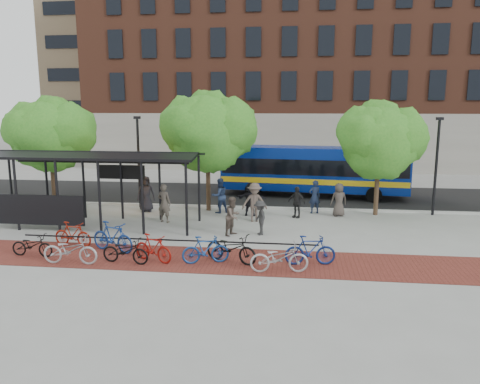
# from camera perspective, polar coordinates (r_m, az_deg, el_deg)

# --- Properties ---
(ground) EXTENTS (160.00, 160.00, 0.00)m
(ground) POSITION_cam_1_polar(r_m,az_deg,el_deg) (22.39, 2.15, -4.29)
(ground) COLOR #9E9E99
(ground) RESTS_ON ground
(asphalt_street) EXTENTS (160.00, 8.00, 0.01)m
(asphalt_street) POSITION_cam_1_polar(r_m,az_deg,el_deg) (30.17, 3.42, -0.39)
(asphalt_street) COLOR black
(asphalt_street) RESTS_ON ground
(curb) EXTENTS (160.00, 0.25, 0.12)m
(curb) POSITION_cam_1_polar(r_m,az_deg,el_deg) (26.25, 2.88, -1.93)
(curb) COLOR #B7B7B2
(curb) RESTS_ON ground
(brick_strip) EXTENTS (24.00, 3.00, 0.01)m
(brick_strip) POSITION_cam_1_polar(r_m,az_deg,el_deg) (17.94, -5.65, -8.15)
(brick_strip) COLOR maroon
(brick_strip) RESTS_ON ground
(bike_rack_rail) EXTENTS (12.00, 0.05, 0.95)m
(bike_rack_rail) POSITION_cam_1_polar(r_m,az_deg,el_deg) (19.07, -8.90, -7.09)
(bike_rack_rail) COLOR black
(bike_rack_rail) RESTS_ON ground
(building_brick) EXTENTS (55.00, 14.00, 20.00)m
(building_brick) POSITION_cam_1_polar(r_m,az_deg,el_deg) (48.46, 17.28, 15.18)
(building_brick) COLOR brown
(building_brick) RESTS_ON ground
(building_tower) EXTENTS (22.00, 22.00, 30.00)m
(building_tower) POSITION_cam_1_polar(r_m,az_deg,el_deg) (64.74, -9.61, 18.68)
(building_tower) COLOR #7A664C
(building_tower) RESTS_ON ground
(bus_shelter) EXTENTS (10.60, 3.07, 3.60)m
(bus_shelter) POSITION_cam_1_polar(r_m,az_deg,el_deg) (23.46, -18.15, 3.33)
(bus_shelter) COLOR black
(bus_shelter) RESTS_ON ground
(tree_a) EXTENTS (4.90, 4.00, 6.18)m
(tree_a) POSITION_cam_1_polar(r_m,az_deg,el_deg) (28.46, -21.99, 6.79)
(tree_a) COLOR #382619
(tree_a) RESTS_ON ground
(tree_b) EXTENTS (5.15, 4.20, 6.47)m
(tree_b) POSITION_cam_1_polar(r_m,az_deg,el_deg) (25.38, -3.74, 7.66)
(tree_b) COLOR #382619
(tree_b) RESTS_ON ground
(tree_c) EXTENTS (4.66, 3.80, 5.92)m
(tree_c) POSITION_cam_1_polar(r_m,az_deg,el_deg) (25.34, 16.81, 6.31)
(tree_c) COLOR #382619
(tree_c) RESTS_ON ground
(lamp_post_left) EXTENTS (0.35, 0.20, 5.12)m
(lamp_post_left) POSITION_cam_1_polar(r_m,az_deg,el_deg) (26.82, -12.25, 3.93)
(lamp_post_left) COLOR black
(lamp_post_left) RESTS_ON ground
(lamp_post_right) EXTENTS (0.35, 0.20, 5.12)m
(lamp_post_right) POSITION_cam_1_polar(r_m,az_deg,el_deg) (26.36, 22.82, 3.23)
(lamp_post_right) COLOR black
(lamp_post_right) RESTS_ON ground
(bus) EXTENTS (11.74, 3.69, 3.12)m
(bus) POSITION_cam_1_polar(r_m,az_deg,el_deg) (29.99, 8.95, 2.89)
(bus) COLOR navy
(bus) RESTS_ON ground
(bike_0) EXTENTS (1.71, 0.66, 0.88)m
(bike_0) POSITION_cam_1_polar(r_m,az_deg,el_deg) (19.74, -24.00, -5.95)
(bike_0) COLOR black
(bike_0) RESTS_ON ground
(bike_1) EXTENTS (1.77, 0.76, 1.03)m
(bike_1) POSITION_cam_1_polar(r_m,az_deg,el_deg) (20.47, -19.72, -4.86)
(bike_1) COLOR maroon
(bike_1) RESTS_ON ground
(bike_2) EXTENTS (2.06, 0.76, 1.07)m
(bike_2) POSITION_cam_1_polar(r_m,az_deg,el_deg) (18.27, -19.99, -6.65)
(bike_2) COLOR #9E9EA0
(bike_2) RESTS_ON ground
(bike_3) EXTENTS (2.10, 1.27, 1.22)m
(bike_3) POSITION_cam_1_polar(r_m,az_deg,el_deg) (19.22, -15.27, -5.30)
(bike_3) COLOR navy
(bike_3) RESTS_ON ground
(bike_4) EXTENTS (1.90, 0.89, 0.96)m
(bike_4) POSITION_cam_1_polar(r_m,az_deg,el_deg) (17.77, -13.80, -6.98)
(bike_4) COLOR black
(bike_4) RESTS_ON ground
(bike_5) EXTENTS (1.77, 1.16, 1.04)m
(bike_5) POSITION_cam_1_polar(r_m,az_deg,el_deg) (17.75, -10.54, -6.73)
(bike_5) COLOR #9E150E
(bike_5) RESTS_ON ground
(bike_7) EXTENTS (1.81, 0.98, 1.05)m
(bike_7) POSITION_cam_1_polar(r_m,az_deg,el_deg) (17.30, -4.22, -7.03)
(bike_7) COLOR navy
(bike_7) RESTS_ON ground
(bike_8) EXTENTS (2.20, 1.44, 1.09)m
(bike_8) POSITION_cam_1_polar(r_m,az_deg,el_deg) (17.36, -1.08, -6.86)
(bike_8) COLOR black
(bike_8) RESTS_ON ground
(bike_10) EXTENTS (2.11, 0.98, 1.07)m
(bike_10) POSITION_cam_1_polar(r_m,az_deg,el_deg) (16.42, 4.80, -7.98)
(bike_10) COLOR #A7A7A9
(bike_10) RESTS_ON ground
(bike_11) EXTENTS (1.90, 0.77, 1.11)m
(bike_11) POSITION_cam_1_polar(r_m,az_deg,el_deg) (17.27, 8.56, -7.04)
(bike_11) COLOR navy
(bike_11) RESTS_ON ground
(pedestrian_0) EXTENTS (1.10, 0.89, 1.95)m
(pedestrian_0) POSITION_cam_1_polar(r_m,az_deg,el_deg) (25.91, -11.38, -0.23)
(pedestrian_0) COLOR black
(pedestrian_0) RESTS_ON ground
(pedestrian_1) EXTENTS (0.80, 0.63, 1.93)m
(pedestrian_1) POSITION_cam_1_polar(r_m,az_deg,el_deg) (23.39, -9.23, -1.34)
(pedestrian_1) COLOR #484139
(pedestrian_1) RESTS_ON ground
(pedestrian_2) EXTENTS (1.16, 1.12, 1.88)m
(pedestrian_2) POSITION_cam_1_polar(r_m,az_deg,el_deg) (25.12, -2.50, -0.45)
(pedestrian_2) COLOR navy
(pedestrian_2) RESTS_ON ground
(pedestrian_3) EXTENTS (1.36, 0.92, 1.95)m
(pedestrian_3) POSITION_cam_1_polar(r_m,az_deg,el_deg) (23.23, 1.78, -1.27)
(pedestrian_3) COLOR brown
(pedestrian_3) RESTS_ON ground
(pedestrian_4) EXTENTS (1.03, 0.83, 1.63)m
(pedestrian_4) POSITION_cam_1_polar(r_m,az_deg,el_deg) (24.24, 6.92, -1.23)
(pedestrian_4) COLOR black
(pedestrian_4) RESTS_ON ground
(pedestrian_5) EXTENTS (1.70, 0.80, 1.76)m
(pedestrian_5) POSITION_cam_1_polar(r_m,az_deg,el_deg) (24.49, 1.27, -0.88)
(pedestrian_5) COLOR black
(pedestrian_5) RESTS_ON ground
(pedestrian_6) EXTENTS (0.97, 0.76, 1.75)m
(pedestrian_6) POSITION_cam_1_polar(r_m,az_deg,el_deg) (24.91, 11.96, -0.92)
(pedestrian_6) COLOR #413934
(pedestrian_6) RESTS_ON ground
(pedestrian_7) EXTENTS (0.76, 0.63, 1.79)m
(pedestrian_7) POSITION_cam_1_polar(r_m,az_deg,el_deg) (25.33, 9.08, -0.58)
(pedestrian_7) COLOR #1A243D
(pedestrian_7) RESTS_ON ground
(pedestrian_8) EXTENTS (0.98, 1.05, 1.74)m
(pedestrian_8) POSITION_cam_1_polar(r_m,az_deg,el_deg) (20.83, -0.86, -2.95)
(pedestrian_8) COLOR #50443B
(pedestrian_8) RESTS_ON ground
(pedestrian_9) EXTENTS (0.90, 1.15, 1.56)m
(pedestrian_9) POSITION_cam_1_polar(r_m,az_deg,el_deg) (20.92, 2.45, -3.15)
(pedestrian_9) COLOR #292929
(pedestrian_9) RESTS_ON ground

